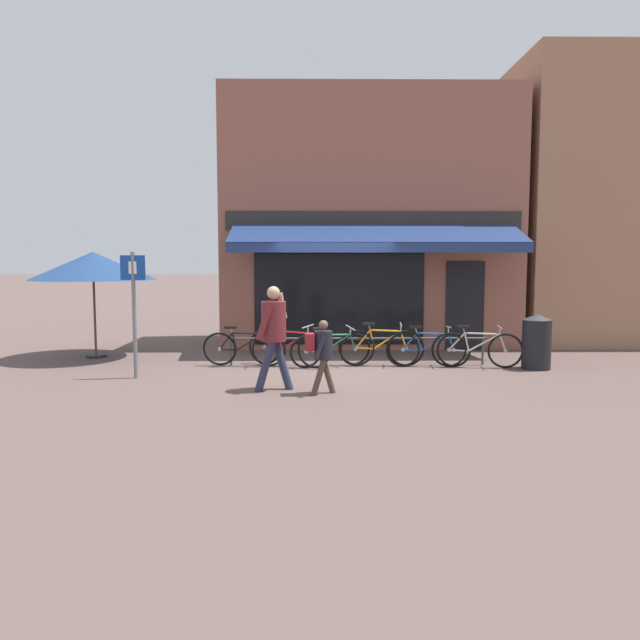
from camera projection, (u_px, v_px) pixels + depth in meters
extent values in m
plane|color=brown|center=(337.00, 370.00, 12.13)|extent=(160.00, 160.00, 0.00)
cube|color=#8E5647|center=(368.00, 221.00, 15.96)|extent=(7.24, 3.00, 6.23)
cube|color=black|center=(339.00, 298.00, 14.63)|extent=(3.98, 0.04, 2.20)
cube|color=black|center=(465.00, 306.00, 14.68)|extent=(0.90, 0.04, 2.10)
cube|color=#282623|center=(374.00, 221.00, 14.46)|extent=(6.87, 0.06, 0.44)
cube|color=navy|center=(377.00, 234.00, 13.80)|extent=(6.51, 1.43, 0.50)
cube|color=navy|center=(380.00, 248.00, 13.13)|extent=(6.51, 0.03, 0.20)
cylinder|color=#47494F|center=(357.00, 338.00, 12.62)|extent=(5.22, 0.04, 0.04)
cylinder|color=#47494F|center=(231.00, 352.00, 12.61)|extent=(0.04, 0.04, 0.55)
cylinder|color=#47494F|center=(483.00, 352.00, 12.67)|extent=(0.04, 0.04, 0.55)
torus|color=black|center=(269.00, 350.00, 12.46)|extent=(0.70, 0.21, 0.69)
cylinder|color=#9E9EA3|center=(269.00, 350.00, 12.46)|extent=(0.08, 0.08, 0.08)
torus|color=black|center=(220.00, 349.00, 12.56)|extent=(0.70, 0.21, 0.69)
cylinder|color=#9E9EA3|center=(220.00, 349.00, 12.56)|extent=(0.08, 0.08, 0.08)
cylinder|color=black|center=(250.00, 342.00, 12.46)|extent=(0.56, 0.14, 0.37)
cylinder|color=black|center=(247.00, 333.00, 12.42)|extent=(0.62, 0.10, 0.05)
cylinder|color=black|center=(235.00, 342.00, 12.49)|extent=(0.12, 0.09, 0.36)
cylinder|color=black|center=(228.00, 350.00, 12.54)|extent=(0.35, 0.07, 0.05)
cylinder|color=black|center=(226.00, 341.00, 12.50)|extent=(0.30, 0.12, 0.36)
cylinder|color=black|center=(266.00, 342.00, 12.43)|extent=(0.15, 0.07, 0.33)
cylinder|color=#9E9EA3|center=(231.00, 330.00, 12.44)|extent=(0.06, 0.04, 0.11)
cube|color=black|center=(231.00, 327.00, 12.43)|extent=(0.25, 0.13, 0.06)
cylinder|color=#9E9EA3|center=(263.00, 331.00, 12.38)|extent=(0.03, 0.05, 0.14)
cylinder|color=#9E9EA3|center=(263.00, 327.00, 12.36)|extent=(0.08, 0.52, 0.10)
torus|color=black|center=(314.00, 350.00, 12.27)|extent=(0.68, 0.36, 0.71)
cylinder|color=#9E9EA3|center=(314.00, 350.00, 12.27)|extent=(0.09, 0.09, 0.07)
torus|color=black|center=(264.00, 347.00, 12.71)|extent=(0.68, 0.36, 0.71)
cylinder|color=#9E9EA3|center=(264.00, 347.00, 12.71)|extent=(0.09, 0.09, 0.07)
cylinder|color=#B21E1E|center=(295.00, 341.00, 12.42)|extent=(0.57, 0.30, 0.38)
cylinder|color=#B21E1E|center=(292.00, 332.00, 12.41)|extent=(0.64, 0.31, 0.05)
cylinder|color=#B21E1E|center=(279.00, 340.00, 12.55)|extent=(0.12, 0.06, 0.38)
cylinder|color=#B21E1E|center=(273.00, 348.00, 12.64)|extent=(0.37, 0.19, 0.05)
cylinder|color=#B21E1E|center=(271.00, 339.00, 12.63)|extent=(0.31, 0.18, 0.37)
cylinder|color=#B21E1E|center=(311.00, 342.00, 12.27)|extent=(0.16, 0.08, 0.35)
cylinder|color=#9E9EA3|center=(277.00, 328.00, 12.54)|extent=(0.06, 0.04, 0.11)
cube|color=black|center=(276.00, 325.00, 12.54)|extent=(0.26, 0.19, 0.05)
cylinder|color=#9E9EA3|center=(308.00, 330.00, 12.27)|extent=(0.04, 0.04, 0.14)
cylinder|color=#9E9EA3|center=(308.00, 326.00, 12.26)|extent=(0.24, 0.48, 0.04)
torus|color=black|center=(355.00, 349.00, 12.61)|extent=(0.67, 0.30, 0.67)
cylinder|color=#9E9EA3|center=(355.00, 349.00, 12.61)|extent=(0.09, 0.08, 0.08)
torus|color=black|center=(306.00, 352.00, 12.28)|extent=(0.67, 0.30, 0.67)
cylinder|color=#9E9EA3|center=(306.00, 352.00, 12.28)|extent=(0.09, 0.08, 0.08)
cylinder|color=#23703D|center=(337.00, 343.00, 12.46)|extent=(0.57, 0.18, 0.35)
cylinder|color=#23703D|center=(335.00, 335.00, 12.41)|extent=(0.62, 0.23, 0.05)
cylinder|color=#23703D|center=(322.00, 343.00, 12.36)|extent=(0.11, 0.10, 0.35)
cylinder|color=#23703D|center=(315.00, 352.00, 12.34)|extent=(0.36, 0.14, 0.05)
cylinder|color=#23703D|center=(313.00, 343.00, 12.30)|extent=(0.31, 0.10, 0.35)
cylinder|color=#23703D|center=(353.00, 342.00, 12.56)|extent=(0.14, 0.11, 0.32)
cylinder|color=#9E9EA3|center=(320.00, 333.00, 12.30)|extent=(0.06, 0.05, 0.11)
cube|color=black|center=(319.00, 329.00, 12.28)|extent=(0.26, 0.17, 0.06)
cylinder|color=#9E9EA3|center=(350.00, 331.00, 12.50)|extent=(0.04, 0.05, 0.14)
cylinder|color=#9E9EA3|center=(351.00, 328.00, 12.49)|extent=(0.18, 0.50, 0.07)
torus|color=black|center=(406.00, 348.00, 12.49)|extent=(0.74, 0.13, 0.74)
cylinder|color=#9E9EA3|center=(406.00, 348.00, 12.49)|extent=(0.08, 0.07, 0.07)
torus|color=black|center=(357.00, 348.00, 12.56)|extent=(0.74, 0.13, 0.74)
cylinder|color=#9E9EA3|center=(357.00, 348.00, 12.56)|extent=(0.08, 0.07, 0.07)
cylinder|color=orange|center=(387.00, 340.00, 12.49)|extent=(0.56, 0.09, 0.39)
cylinder|color=orange|center=(385.00, 331.00, 12.47)|extent=(0.61, 0.09, 0.05)
cylinder|color=orange|center=(372.00, 339.00, 12.52)|extent=(0.11, 0.04, 0.39)
cylinder|color=orange|center=(365.00, 348.00, 12.55)|extent=(0.35, 0.06, 0.05)
cylinder|color=orange|center=(363.00, 339.00, 12.53)|extent=(0.30, 0.07, 0.38)
cylinder|color=orange|center=(403.00, 340.00, 12.47)|extent=(0.14, 0.03, 0.36)
cylinder|color=#9E9EA3|center=(369.00, 328.00, 12.49)|extent=(0.05, 0.02, 0.11)
cube|color=black|center=(369.00, 324.00, 12.48)|extent=(0.25, 0.12, 0.05)
cylinder|color=#9E9EA3|center=(401.00, 328.00, 12.44)|extent=(0.03, 0.03, 0.14)
cylinder|color=#9E9EA3|center=(401.00, 324.00, 12.43)|extent=(0.07, 0.52, 0.04)
torus|color=black|center=(454.00, 350.00, 12.43)|extent=(0.69, 0.12, 0.69)
cylinder|color=#9E9EA3|center=(454.00, 350.00, 12.43)|extent=(0.07, 0.07, 0.07)
torus|color=black|center=(403.00, 350.00, 12.46)|extent=(0.69, 0.12, 0.69)
cylinder|color=#9E9EA3|center=(403.00, 350.00, 12.46)|extent=(0.07, 0.07, 0.07)
cylinder|color=#1E4793|center=(434.00, 342.00, 12.44)|extent=(0.57, 0.04, 0.37)
cylinder|color=#1E4793|center=(433.00, 333.00, 12.43)|extent=(0.63, 0.06, 0.05)
cylinder|color=#1E4793|center=(419.00, 342.00, 12.45)|extent=(0.12, 0.07, 0.36)
cylinder|color=#1E4793|center=(412.00, 350.00, 12.46)|extent=(0.36, 0.05, 0.05)
cylinder|color=#1E4793|center=(410.00, 341.00, 12.45)|extent=(0.31, 0.04, 0.36)
cylinder|color=#1E4793|center=(451.00, 342.00, 12.43)|extent=(0.15, 0.07, 0.33)
cylinder|color=#9E9EA3|center=(416.00, 331.00, 12.44)|extent=(0.06, 0.04, 0.11)
cube|color=black|center=(415.00, 327.00, 12.44)|extent=(0.24, 0.11, 0.06)
cylinder|color=#9E9EA3|center=(448.00, 330.00, 12.42)|extent=(0.03, 0.04, 0.14)
cylinder|color=#9E9EA3|center=(448.00, 327.00, 12.42)|extent=(0.05, 0.52, 0.06)
torus|color=black|center=(505.00, 351.00, 12.28)|extent=(0.70, 0.15, 0.70)
cylinder|color=#9E9EA3|center=(505.00, 351.00, 12.28)|extent=(0.08, 0.07, 0.07)
torus|color=black|center=(449.00, 350.00, 12.41)|extent=(0.70, 0.15, 0.70)
cylinder|color=#9E9EA3|center=(449.00, 350.00, 12.41)|extent=(0.08, 0.07, 0.07)
cylinder|color=#BCB7B2|center=(484.00, 343.00, 12.32)|extent=(0.61, 0.12, 0.37)
cylinder|color=#BCB7B2|center=(482.00, 334.00, 12.30)|extent=(0.67, 0.12, 0.05)
cylinder|color=#BCB7B2|center=(467.00, 342.00, 12.36)|extent=(0.12, 0.04, 0.37)
cylinder|color=#BCB7B2|center=(459.00, 350.00, 12.39)|extent=(0.39, 0.08, 0.05)
cylinder|color=#BCB7B2|center=(457.00, 341.00, 12.38)|extent=(0.33, 0.08, 0.36)
cylinder|color=#BCB7B2|center=(503.00, 343.00, 12.27)|extent=(0.15, 0.05, 0.34)
cylinder|color=#9E9EA3|center=(464.00, 330.00, 12.34)|extent=(0.05, 0.03, 0.11)
cube|color=black|center=(463.00, 327.00, 12.33)|extent=(0.25, 0.13, 0.05)
cylinder|color=#9E9EA3|center=(500.00, 331.00, 12.25)|extent=(0.03, 0.03, 0.14)
cylinder|color=#9E9EA3|center=(500.00, 327.00, 12.25)|extent=(0.09, 0.52, 0.03)
cylinder|color=#282D47|center=(282.00, 365.00, 10.30)|extent=(0.38, 0.19, 0.85)
cylinder|color=#282D47|center=(265.00, 367.00, 10.11)|extent=(0.38, 0.19, 0.85)
cylinder|color=maroon|center=(274.00, 321.00, 10.13)|extent=(0.46, 0.46, 0.65)
sphere|color=tan|center=(273.00, 293.00, 10.09)|extent=(0.21, 0.21, 0.21)
cylinder|color=maroon|center=(265.00, 323.00, 9.92)|extent=(0.31, 0.15, 0.58)
cylinder|color=maroon|center=(280.00, 311.00, 10.35)|extent=(0.26, 0.19, 0.30)
cylinder|color=tan|center=(282.00, 306.00, 10.33)|extent=(0.20, 0.22, 0.44)
cube|color=black|center=(280.00, 294.00, 10.26)|extent=(0.03, 0.07, 0.14)
cylinder|color=#47382D|center=(328.00, 376.00, 10.01)|extent=(0.26, 0.11, 0.59)
cylinder|color=#47382D|center=(319.00, 378.00, 9.83)|extent=(0.26, 0.11, 0.59)
cylinder|color=black|center=(323.00, 345.00, 9.87)|extent=(0.32, 0.32, 0.45)
sphere|color=brown|center=(323.00, 325.00, 9.84)|extent=(0.15, 0.15, 0.15)
cylinder|color=black|center=(320.00, 347.00, 9.70)|extent=(0.22, 0.15, 0.40)
cylinder|color=black|center=(326.00, 344.00, 10.05)|extent=(0.22, 0.15, 0.40)
cube|color=maroon|center=(310.00, 342.00, 9.85)|extent=(0.16, 0.26, 0.27)
cylinder|color=black|center=(536.00, 344.00, 12.19)|extent=(0.55, 0.55, 0.97)
cone|color=#33353A|center=(537.00, 317.00, 12.14)|extent=(0.57, 0.57, 0.11)
cylinder|color=slate|center=(134.00, 316.00, 11.18)|extent=(0.07, 0.07, 2.28)
cube|color=#14429E|center=(133.00, 268.00, 11.09)|extent=(0.44, 0.02, 0.44)
cube|color=white|center=(133.00, 268.00, 11.07)|extent=(0.14, 0.01, 0.22)
cylinder|color=#4C3D2D|center=(94.00, 306.00, 13.59)|extent=(0.05, 0.05, 2.26)
cone|color=navy|center=(93.00, 266.00, 13.50)|extent=(2.69, 2.69, 0.60)
cylinder|color=#262628|center=(96.00, 356.00, 13.70)|extent=(0.44, 0.44, 0.06)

